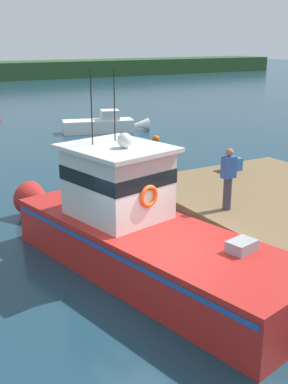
{
  "coord_description": "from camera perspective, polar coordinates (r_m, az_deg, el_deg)",
  "views": [
    {
      "loc": [
        -5.16,
        -8.21,
        5.44
      ],
      "look_at": [
        1.2,
        2.61,
        1.4
      ],
      "focal_mm": 44.41,
      "sensor_mm": 36.0,
      "label": 1
    }
  ],
  "objects": [
    {
      "name": "crate_single_far",
      "position": [
        16.4,
        10.5,
        3.33
      ],
      "size": [
        0.64,
        0.49,
        0.43
      ],
      "primitive_type": "cube",
      "rotation": [
        0.0,
        0.0,
        -0.09
      ],
      "color": "#3370B2",
      "rests_on": "dock"
    },
    {
      "name": "ground_plane",
      "position": [
        11.12,
        1.51,
        -11.45
      ],
      "size": [
        200.0,
        200.0,
        0.0
      ],
      "primitive_type": "plane",
      "color": "#193847"
    },
    {
      "name": "main_fishing_boat",
      "position": [
        11.62,
        -1.12,
        -4.59
      ],
      "size": [
        4.12,
        9.97,
        4.8
      ],
      "color": "red",
      "rests_on": "ground"
    },
    {
      "name": "moored_boat_mid_harbor",
      "position": [
        29.46,
        -4.8,
        8.06
      ],
      "size": [
        5.39,
        2.58,
        1.35
      ],
      "color": "white",
      "rests_on": "ground"
    },
    {
      "name": "mooring_buoy_spare_mooring",
      "position": [
        26.43,
        1.44,
        6.4
      ],
      "size": [
        0.4,
        0.4,
        0.4
      ],
      "primitive_type": "sphere",
      "color": "#EA5B19",
      "rests_on": "ground"
    },
    {
      "name": "deckhand_by_the_boat",
      "position": [
        12.37,
        10.08,
        1.7
      ],
      "size": [
        0.36,
        0.22,
        1.63
      ],
      "color": "#383842",
      "rests_on": "dock"
    }
  ]
}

